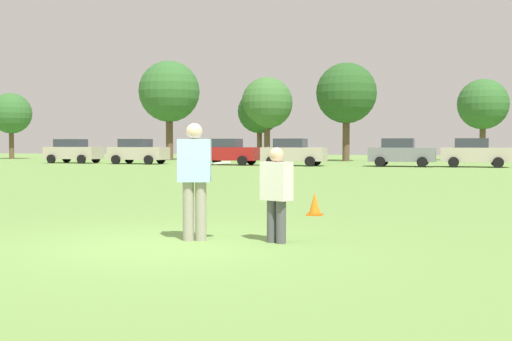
{
  "coord_description": "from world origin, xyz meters",
  "views": [
    {
      "loc": [
        3.68,
        -8.7,
        1.5
      ],
      "look_at": [
        1.16,
        1.21,
        1.06
      ],
      "focal_mm": 44.83,
      "sensor_mm": 36.0,
      "label": 1
    }
  ],
  "objects": [
    {
      "name": "tree_far_east_pine",
      "position": [
        9.01,
        49.1,
        4.82
      ],
      "size": [
        4.32,
        4.32,
        7.01
      ],
      "color": "brown",
      "rests_on": "ground"
    },
    {
      "name": "player_defender",
      "position": [
        1.62,
        0.65,
        0.8
      ],
      "size": [
        0.51,
        0.41,
        1.44
      ],
      "color": "#4C4C51",
      "rests_on": "ground"
    },
    {
      "name": "parked_car_near_right",
      "position": [
        2.62,
        33.55,
        0.92
      ],
      "size": [
        4.29,
        2.39,
        1.82
      ],
      "color": "slate",
      "rests_on": "ground"
    },
    {
      "name": "traffic_cone",
      "position": [
        1.59,
        4.49,
        0.23
      ],
      "size": [
        0.32,
        0.32,
        0.48
      ],
      "color": "#D8590C",
      "rests_on": "ground"
    },
    {
      "name": "tree_east_oak",
      "position": [
        -2.22,
        45.2,
        5.68
      ],
      "size": [
        5.08,
        5.08,
        8.25
      ],
      "color": "brown",
      "rests_on": "ground"
    },
    {
      "name": "ground_plane",
      "position": [
        0.0,
        0.0,
        0.0
      ],
      "size": [
        149.21,
        149.21,
        0.0
      ],
      "primitive_type": "plane",
      "color": "#6B9347"
    },
    {
      "name": "frisbee",
      "position": [
        0.81,
        0.5,
        1.21
      ],
      "size": [
        0.27,
        0.27,
        0.06
      ],
      "color": "white"
    },
    {
      "name": "player_thrower",
      "position": [
        0.35,
        0.56,
        1.02
      ],
      "size": [
        0.56,
        0.4,
        1.81
      ],
      "color": "gray",
      "rests_on": "ground"
    },
    {
      "name": "tree_center_elm",
      "position": [
        -9.95,
        46.11,
        4.28
      ],
      "size": [
        3.83,
        3.83,
        6.23
      ],
      "color": "brown",
      "rests_on": "ground"
    },
    {
      "name": "parked_car_mid_left",
      "position": [
        -16.12,
        34.2,
        0.92
      ],
      "size": [
        4.29,
        2.39,
        1.82
      ],
      "color": "#B7AD99",
      "rests_on": "ground"
    },
    {
      "name": "tree_west_maple",
      "position": [
        -18.07,
        45.15,
        6.12
      ],
      "size": [
        5.48,
        5.48,
        8.9
      ],
      "color": "brown",
      "rests_on": "ground"
    },
    {
      "name": "parked_car_mid_right",
      "position": [
        -4.42,
        33.25,
        0.92
      ],
      "size": [
        4.29,
        2.39,
        1.82
      ],
      "color": "#B7AD99",
      "rests_on": "ground"
    },
    {
      "name": "tree_west_oak",
      "position": [
        -34.36,
        45.16,
        4.37
      ],
      "size": [
        3.91,
        3.91,
        6.35
      ],
      "color": "brown",
      "rests_on": "ground"
    },
    {
      "name": "parked_car_center",
      "position": [
        -9.12,
        33.79,
        0.92
      ],
      "size": [
        4.29,
        2.39,
        1.82
      ],
      "color": "maroon",
      "rests_on": "ground"
    },
    {
      "name": "parked_car_near_left",
      "position": [
        -21.78,
        34.91,
        0.92
      ],
      "size": [
        4.29,
        2.39,
        1.82
      ],
      "color": "#B7AD99",
      "rests_on": "ground"
    },
    {
      "name": "parked_car_far_right",
      "position": [
        7.12,
        33.75,
        0.92
      ],
      "size": [
        4.29,
        2.39,
        1.82
      ],
      "color": "#B7AD99",
      "rests_on": "ground"
    },
    {
      "name": "tree_east_birch",
      "position": [
        -9.15,
        45.65,
        5.01
      ],
      "size": [
        4.48,
        4.48,
        7.28
      ],
      "color": "brown",
      "rests_on": "ground"
    }
  ]
}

